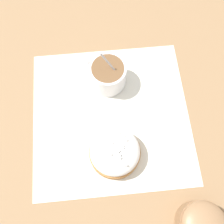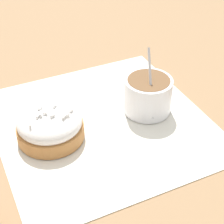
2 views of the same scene
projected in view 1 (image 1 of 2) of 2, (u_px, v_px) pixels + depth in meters
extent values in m
plane|color=#93704C|center=(111.00, 116.00, 0.57)|extent=(3.00, 3.00, 0.00)
cube|color=white|center=(111.00, 116.00, 0.57)|extent=(0.36, 0.36, 0.00)
cylinder|color=white|center=(108.00, 75.00, 0.57)|extent=(0.08, 0.08, 0.06)
cylinder|color=brown|center=(108.00, 69.00, 0.55)|extent=(0.07, 0.07, 0.01)
torus|color=white|center=(92.00, 64.00, 0.58)|extent=(0.03, 0.03, 0.04)
ellipsoid|color=silver|center=(99.00, 78.00, 0.59)|extent=(0.02, 0.03, 0.01)
cylinder|color=silver|center=(114.00, 69.00, 0.54)|extent=(0.02, 0.05, 0.10)
cylinder|color=#B2753D|center=(115.00, 153.00, 0.53)|extent=(0.10, 0.10, 0.02)
ellipsoid|color=white|center=(115.00, 151.00, 0.51)|extent=(0.10, 0.10, 0.04)
cube|color=white|center=(125.00, 165.00, 0.49)|extent=(0.01, 0.01, 0.00)
cube|color=white|center=(119.00, 152.00, 0.49)|extent=(0.01, 0.01, 0.00)
cube|color=white|center=(111.00, 143.00, 0.50)|extent=(0.01, 0.01, 0.00)
cube|color=white|center=(123.00, 147.00, 0.49)|extent=(0.01, 0.00, 0.00)
cube|color=white|center=(126.00, 139.00, 0.50)|extent=(0.01, 0.01, 0.00)
cube|color=white|center=(118.00, 156.00, 0.49)|extent=(0.01, 0.01, 0.00)
cube|color=white|center=(122.00, 157.00, 0.49)|extent=(0.01, 0.01, 0.00)
cube|color=white|center=(118.00, 132.00, 0.51)|extent=(0.01, 0.01, 0.00)
cube|color=white|center=(111.00, 154.00, 0.49)|extent=(0.01, 0.01, 0.00)
cube|color=white|center=(124.00, 137.00, 0.50)|extent=(0.01, 0.00, 0.00)
cylinder|color=#99704C|center=(199.00, 224.00, 0.48)|extent=(0.08, 0.08, 0.04)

